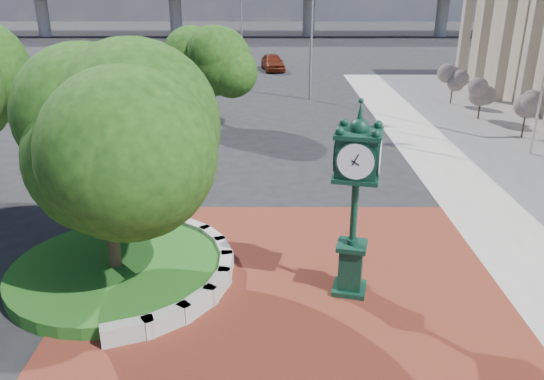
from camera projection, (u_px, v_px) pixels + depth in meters
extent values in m
plane|color=black|center=(287.00, 276.00, 15.57)|extent=(200.00, 200.00, 0.00)
cube|color=maroon|center=(288.00, 295.00, 14.64)|extent=(12.00, 12.00, 0.04)
cube|color=#9E9B93|center=(128.00, 332.00, 12.68)|extent=(1.29, 0.76, 0.54)
cube|color=#9E9B93|center=(167.00, 320.00, 13.12)|extent=(1.20, 1.04, 0.54)
cube|color=#9E9B93|center=(198.00, 304.00, 13.77)|extent=(1.00, 1.22, 0.54)
cube|color=#9E9B93|center=(218.00, 286.00, 14.58)|extent=(0.71, 1.30, 0.54)
cube|color=#9E9B93|center=(226.00, 268.00, 15.47)|extent=(0.35, 1.25, 0.54)
cube|color=#9E9B93|center=(224.00, 253.00, 16.37)|extent=(0.71, 1.30, 0.54)
cube|color=#9E9B93|center=(213.00, 240.00, 17.18)|extent=(1.00, 1.22, 0.54)
cube|color=#9E9B93|center=(195.00, 230.00, 17.83)|extent=(1.20, 1.04, 0.54)
cube|color=#9E9B93|center=(172.00, 224.00, 18.27)|extent=(1.29, 0.76, 0.54)
cylinder|color=#1A4E16|center=(117.00, 270.00, 15.50)|extent=(6.10, 6.10, 0.40)
cylinder|color=#9E9B93|center=(43.00, 16.00, 79.51)|extent=(1.80, 1.80, 6.00)
cylinder|color=#9E9B93|center=(176.00, 16.00, 79.48)|extent=(1.80, 1.80, 6.00)
cylinder|color=#9E9B93|center=(309.00, 16.00, 79.46)|extent=(1.80, 1.80, 6.00)
cylinder|color=#9E9B93|center=(442.00, 16.00, 79.44)|extent=(1.80, 1.80, 6.00)
cylinder|color=#38281C|center=(113.00, 244.00, 15.18)|extent=(0.36, 0.36, 2.17)
sphere|color=#15370F|center=(102.00, 156.00, 14.20)|extent=(5.20, 5.20, 5.20)
cylinder|color=#38281C|center=(214.00, 107.00, 31.94)|extent=(0.36, 0.36, 1.92)
sphere|color=#15370F|center=(212.00, 68.00, 31.09)|extent=(4.40, 4.40, 4.40)
cube|color=black|center=(349.00, 289.00, 14.79)|extent=(1.10, 1.10, 0.18)
cube|color=black|center=(351.00, 267.00, 14.53)|extent=(0.75, 0.75, 1.24)
cube|color=black|center=(352.00, 245.00, 14.29)|extent=(0.96, 0.96, 0.14)
cylinder|color=black|center=(354.00, 211.00, 13.91)|extent=(0.19, 0.19, 1.92)
cube|color=black|center=(358.00, 155.00, 13.34)|extent=(1.23, 1.23, 1.02)
cylinder|color=white|center=(356.00, 161.00, 12.86)|extent=(0.89, 0.28, 0.90)
cylinder|color=white|center=(360.00, 149.00, 13.82)|extent=(0.89, 0.28, 0.90)
cylinder|color=white|center=(337.00, 153.00, 13.46)|extent=(0.28, 0.89, 0.90)
cylinder|color=white|center=(379.00, 157.00, 13.22)|extent=(0.28, 0.89, 0.90)
sphere|color=black|center=(359.00, 128.00, 13.08)|extent=(0.50, 0.50, 0.50)
cone|color=black|center=(360.00, 113.00, 12.94)|extent=(0.20, 0.20, 0.57)
imported|color=#551B0C|center=(273.00, 62.00, 50.27)|extent=(2.56, 4.79, 1.55)
cylinder|color=slate|center=(312.00, 27.00, 36.54)|extent=(0.18, 0.18, 10.08)
cylinder|color=slate|center=(241.00, 18.00, 55.90)|extent=(0.15, 0.15, 8.67)
cylinder|color=#38281C|center=(523.00, 127.00, 28.93)|extent=(0.10, 0.10, 1.20)
sphere|color=#A7538F|center=(526.00, 109.00, 28.56)|extent=(1.20, 1.20, 1.20)
cylinder|color=#38281C|center=(479.00, 110.00, 32.74)|extent=(0.10, 0.10, 1.20)
sphere|color=#A7538F|center=(482.00, 94.00, 32.37)|extent=(1.20, 1.20, 1.20)
cylinder|color=#38281C|center=(451.00, 96.00, 36.77)|extent=(0.10, 0.10, 1.20)
sphere|color=#A7538F|center=(453.00, 81.00, 36.40)|extent=(1.20, 1.20, 1.20)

